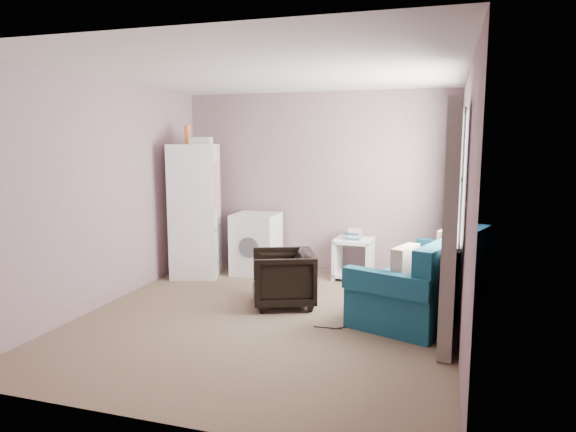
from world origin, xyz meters
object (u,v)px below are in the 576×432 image
at_px(sofa, 428,284).
at_px(armchair, 283,275).
at_px(side_table, 354,255).
at_px(washing_machine, 256,242).
at_px(fridge, 195,210).

bearing_deg(sofa, armchair, -152.17).
height_order(armchair, side_table, armchair).
distance_m(armchair, side_table, 1.47).
relative_size(armchair, side_table, 1.02).
distance_m(washing_machine, side_table, 1.36).
bearing_deg(sofa, washing_machine, 176.36).
relative_size(fridge, sofa, 0.96).
bearing_deg(fridge, side_table, -4.16).
height_order(washing_machine, side_table, washing_machine).
bearing_deg(sofa, side_table, 151.18).
bearing_deg(armchair, sofa, 76.47).
xyz_separation_m(armchair, fridge, (-1.53, 0.88, 0.57)).
bearing_deg(washing_machine, armchair, -58.38).
relative_size(fridge, side_table, 3.03).
xyz_separation_m(armchair, side_table, (0.56, 1.35, -0.03)).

